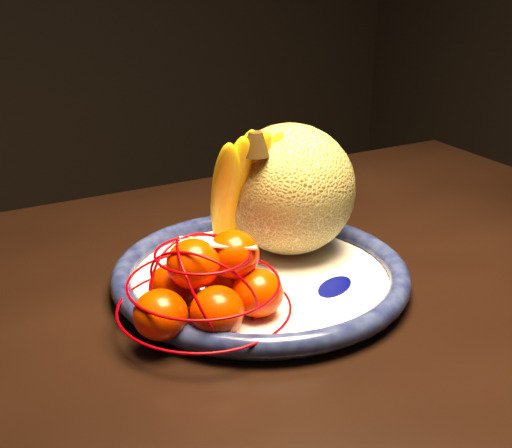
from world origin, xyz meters
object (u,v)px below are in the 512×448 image
fruit_bowl (261,276)px  cantaloupe (290,189)px  mandarin_bag (208,287)px  banana_bunch (238,188)px

fruit_bowl → cantaloupe: 0.11m
mandarin_bag → cantaloupe: bearing=31.5°
cantaloupe → fruit_bowl: bearing=-146.0°
cantaloupe → banana_bunch: banana_bunch is taller
banana_bunch → mandarin_bag: size_ratio=0.83×
banana_bunch → mandarin_bag: (-0.09, -0.10, -0.05)m
fruit_bowl → mandarin_bag: size_ratio=1.59×
fruit_bowl → banana_bunch: banana_bunch is taller
cantaloupe → mandarin_bag: cantaloupe is taller
fruit_bowl → mandarin_bag: 0.11m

